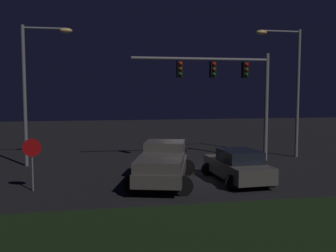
{
  "coord_description": "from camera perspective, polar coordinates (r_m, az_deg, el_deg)",
  "views": [
    {
      "loc": [
        -4.63,
        -18.88,
        4.14
      ],
      "look_at": [
        -1.09,
        0.09,
        2.48
      ],
      "focal_mm": 41.36,
      "sensor_mm": 36.0,
      "label": 1
    }
  ],
  "objects": [
    {
      "name": "car_sedan",
      "position": [
        18.42,
        10.24,
        -5.79
      ],
      "size": [
        2.63,
        4.49,
        1.51
      ],
      "rotation": [
        0.0,
        0.0,
        1.62
      ],
      "color": "#514C47",
      "rests_on": "ground_plane"
    },
    {
      "name": "pickup_truck",
      "position": [
        17.77,
        -0.76,
        -5.25
      ],
      "size": [
        3.83,
        5.74,
        1.8
      ],
      "rotation": [
        0.0,
        0.0,
        1.3
      ],
      "color": "#514C47",
      "rests_on": "ground_plane"
    },
    {
      "name": "traffic_signal_gantry",
      "position": [
        23.34,
        8.89,
        6.73
      ],
      "size": [
        8.32,
        0.56,
        6.5
      ],
      "color": "slate",
      "rests_on": "ground_plane"
    },
    {
      "name": "grass_median",
      "position": [
        11.77,
        13.85,
        -15.55
      ],
      "size": [
        26.75,
        6.72,
        0.1
      ],
      "primitive_type": "cube",
      "color": "black",
      "rests_on": "ground_plane"
    },
    {
      "name": "stop_sign",
      "position": [
        17.2,
        -19.41,
        -3.97
      ],
      "size": [
        0.76,
        0.08,
        2.23
      ],
      "color": "slate",
      "rests_on": "ground_plane"
    },
    {
      "name": "street_lamp_left",
      "position": [
        22.99,
        -19.03,
        6.78
      ],
      "size": [
        2.78,
        0.44,
        7.86
      ],
      "color": "slate",
      "rests_on": "ground_plane"
    },
    {
      "name": "street_lamp_right",
      "position": [
        25.86,
        17.43,
        6.93
      ],
      "size": [
        3.01,
        0.44,
        8.11
      ],
      "color": "slate",
      "rests_on": "ground_plane"
    },
    {
      "name": "ground_plane",
      "position": [
        19.87,
        3.17,
        -7.11
      ],
      "size": [
        80.0,
        80.0,
        0.0
      ],
      "primitive_type": "plane",
      "color": "black"
    }
  ]
}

